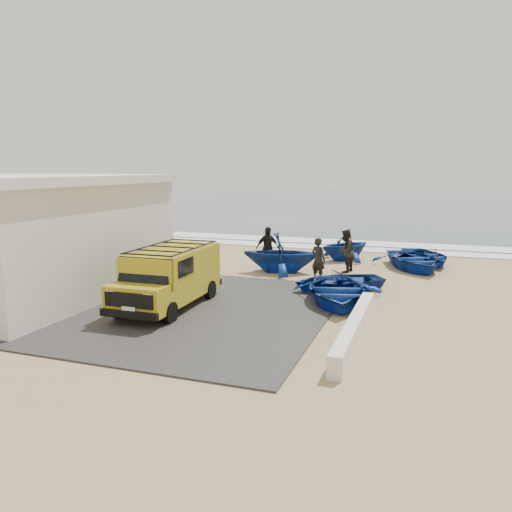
% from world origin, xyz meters
% --- Properties ---
extents(ground, '(160.00, 160.00, 0.00)m').
position_xyz_m(ground, '(0.00, 0.00, 0.00)').
color(ground, tan).
extents(slab, '(12.00, 10.00, 0.05)m').
position_xyz_m(slab, '(-2.00, -2.00, 0.03)').
color(slab, '#393735').
rests_on(slab, ground).
extents(ocean, '(180.00, 88.00, 0.01)m').
position_xyz_m(ocean, '(0.00, 56.00, 0.00)').
color(ocean, '#385166').
rests_on(ocean, ground).
extents(surf_line, '(180.00, 1.60, 0.06)m').
position_xyz_m(surf_line, '(0.00, 12.00, 0.03)').
color(surf_line, white).
rests_on(surf_line, ground).
extents(surf_wash, '(180.00, 2.20, 0.04)m').
position_xyz_m(surf_wash, '(0.00, 14.50, 0.02)').
color(surf_wash, white).
rests_on(surf_wash, ground).
extents(building, '(8.40, 9.40, 4.30)m').
position_xyz_m(building, '(-7.50, -2.00, 2.16)').
color(building, white).
rests_on(building, ground).
extents(parapet, '(0.35, 6.00, 0.55)m').
position_xyz_m(parapet, '(5.00, -3.00, 0.28)').
color(parapet, silver).
rests_on(parapet, ground).
extents(van, '(1.99, 4.74, 2.02)m').
position_xyz_m(van, '(-1.21, -1.98, 1.08)').
color(van, '#B39F1A').
rests_on(van, ground).
extents(boat_near_left, '(3.88, 4.71, 0.85)m').
position_xyz_m(boat_near_left, '(3.88, 0.35, 0.42)').
color(boat_near_left, navy).
rests_on(boat_near_left, ground).
extents(boat_near_right, '(4.27, 4.01, 0.72)m').
position_xyz_m(boat_near_right, '(3.62, 2.16, 0.36)').
color(boat_near_right, navy).
rests_on(boat_near_right, ground).
extents(boat_mid_left, '(3.85, 3.50, 1.76)m').
position_xyz_m(boat_mid_left, '(0.65, 4.65, 0.88)').
color(boat_mid_left, navy).
rests_on(boat_mid_left, ground).
extents(boat_mid_right, '(4.41, 5.04, 0.87)m').
position_xyz_m(boat_mid_right, '(6.13, 7.34, 0.44)').
color(boat_mid_right, navy).
rests_on(boat_mid_right, ground).
extents(boat_far_left, '(3.82, 3.90, 1.56)m').
position_xyz_m(boat_far_left, '(2.82, 8.57, 0.78)').
color(boat_far_left, navy).
rests_on(boat_far_left, ground).
extents(boat_far_right, '(3.92, 4.41, 0.76)m').
position_xyz_m(boat_far_right, '(6.62, 8.88, 0.38)').
color(boat_far_right, navy).
rests_on(boat_far_right, ground).
extents(fisherman_front, '(0.77, 0.67, 1.79)m').
position_xyz_m(fisherman_front, '(2.57, 3.45, 0.90)').
color(fisherman_front, black).
rests_on(fisherman_front, ground).
extents(fisherman_middle, '(0.92, 1.07, 1.89)m').
position_xyz_m(fisherman_middle, '(3.30, 5.64, 0.94)').
color(fisherman_middle, black).
rests_on(fisherman_middle, ground).
extents(fisherman_back, '(1.14, 1.13, 1.94)m').
position_xyz_m(fisherman_back, '(-0.17, 5.17, 0.97)').
color(fisherman_back, black).
rests_on(fisherman_back, ground).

